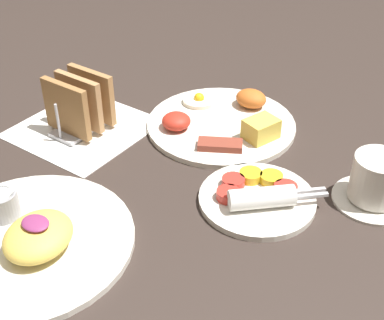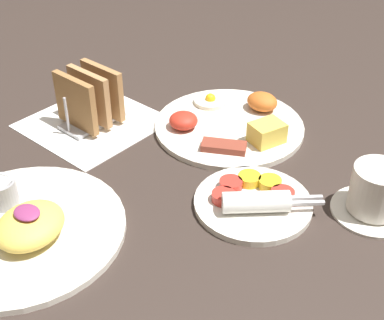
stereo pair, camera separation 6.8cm
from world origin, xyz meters
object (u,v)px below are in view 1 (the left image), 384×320
at_px(plate_foreground, 29,237).
at_px(coffee_cup, 376,182).
at_px(plate_breakfast, 223,122).
at_px(plate_condiments, 258,196).
at_px(toast_rack, 80,104).

bearing_deg(plate_foreground, coffee_cup, 46.06).
xyz_separation_m(plate_breakfast, coffee_cup, (0.30, -0.05, 0.03)).
relative_size(plate_breakfast, plate_condiments, 1.50).
bearing_deg(toast_rack, plate_foreground, -59.06).
height_order(plate_foreground, toast_rack, toast_rack).
bearing_deg(toast_rack, coffee_cup, 11.57).
height_order(plate_condiments, plate_foreground, plate_foreground).
bearing_deg(plate_foreground, toast_rack, 120.94).
bearing_deg(toast_rack, plate_breakfast, 36.70).
height_order(plate_condiments, coffee_cup, coffee_cup).
bearing_deg(plate_breakfast, plate_condiments, -44.02).
distance_m(plate_condiments, coffee_cup, 0.18).
distance_m(plate_breakfast, coffee_cup, 0.31).
distance_m(plate_condiments, plate_foreground, 0.34).
relative_size(plate_breakfast, coffee_cup, 2.28).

